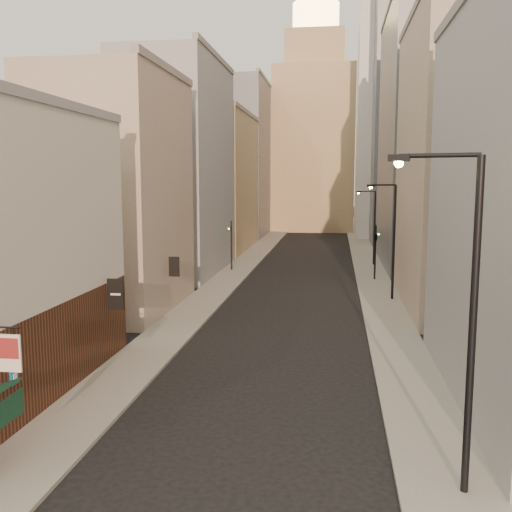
# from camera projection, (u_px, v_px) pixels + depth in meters

# --- Properties ---
(sidewalk_left) EXTENTS (3.00, 140.00, 0.15)m
(sidewalk_left) POSITION_uv_depth(u_px,v_px,m) (254.00, 255.00, 67.83)
(sidewalk_left) COLOR gray
(sidewalk_left) RESTS_ON ground
(sidewalk_right) EXTENTS (3.00, 140.00, 0.15)m
(sidewalk_right) POSITION_uv_depth(u_px,v_px,m) (365.00, 257.00, 66.04)
(sidewalk_right) COLOR gray
(sidewalk_right) RESTS_ON ground
(left_bldg_beige) EXTENTS (8.00, 12.00, 16.00)m
(left_bldg_beige) POSITION_uv_depth(u_px,v_px,m) (115.00, 195.00, 39.06)
(left_bldg_beige) COLOR gray
(left_bldg_beige) RESTS_ON ground
(left_bldg_grey) EXTENTS (8.00, 16.00, 20.00)m
(left_bldg_grey) POSITION_uv_depth(u_px,v_px,m) (178.00, 169.00, 54.50)
(left_bldg_grey) COLOR gray
(left_bldg_grey) RESTS_ON ground
(left_bldg_tan) EXTENTS (8.00, 18.00, 17.00)m
(left_bldg_tan) POSITION_uv_depth(u_px,v_px,m) (217.00, 183.00, 72.36)
(left_bldg_tan) COLOR tan
(left_bldg_tan) RESTS_ON ground
(left_bldg_wingrid) EXTENTS (8.00, 20.00, 24.00)m
(left_bldg_wingrid) POSITION_uv_depth(u_px,v_px,m) (242.00, 160.00, 91.52)
(left_bldg_wingrid) COLOR gray
(left_bldg_wingrid) RESTS_ON ground
(right_bldg_beige) EXTENTS (8.00, 16.00, 20.00)m
(right_bldg_beige) POSITION_uv_depth(u_px,v_px,m) (467.00, 165.00, 39.42)
(right_bldg_beige) COLOR gray
(right_bldg_beige) RESTS_ON ground
(right_bldg_wingrid) EXTENTS (8.00, 20.00, 26.00)m
(right_bldg_wingrid) POSITION_uv_depth(u_px,v_px,m) (425.00, 140.00, 58.64)
(right_bldg_wingrid) COLOR gray
(right_bldg_wingrid) RESTS_ON ground
(highrise) EXTENTS (21.00, 23.00, 51.20)m
(highrise) POSITION_uv_depth(u_px,v_px,m) (441.00, 65.00, 83.59)
(highrise) COLOR gray
(highrise) RESTS_ON ground
(clock_tower) EXTENTS (14.00, 14.00, 44.90)m
(clock_tower) POSITION_uv_depth(u_px,v_px,m) (314.00, 130.00, 101.02)
(clock_tower) COLOR tan
(clock_tower) RESTS_ON ground
(white_tower) EXTENTS (8.00, 8.00, 41.50)m
(white_tower) POSITION_uv_depth(u_px,v_px,m) (384.00, 115.00, 85.64)
(white_tower) COLOR silver
(white_tower) RESTS_ON ground
(streetlamp_near) EXTENTS (2.51, 0.85, 9.77)m
(streetlamp_near) POSITION_uv_depth(u_px,v_px,m) (464.00, 306.00, 15.77)
(streetlamp_near) COLOR black
(streetlamp_near) RESTS_ON ground
(streetlamp_mid) EXTENTS (2.20, 0.88, 8.69)m
(streetlamp_mid) POSITION_uv_depth(u_px,v_px,m) (391.00, 235.00, 42.01)
(streetlamp_mid) COLOR black
(streetlamp_mid) RESTS_ON ground
(streetlamp_far) EXTENTS (2.06, 0.24, 7.83)m
(streetlamp_far) POSITION_uv_depth(u_px,v_px,m) (373.00, 223.00, 59.31)
(streetlamp_far) COLOR black
(streetlamp_far) RESTS_ON ground
(traffic_light_left) EXTENTS (0.55, 0.44, 5.00)m
(traffic_light_left) POSITION_uv_depth(u_px,v_px,m) (231.00, 235.00, 55.95)
(traffic_light_left) COLOR black
(traffic_light_left) RESTS_ON ground
(traffic_light_right) EXTENTS (0.67, 0.67, 5.00)m
(traffic_light_right) POSITION_uv_depth(u_px,v_px,m) (376.00, 239.00, 50.61)
(traffic_light_right) COLOR black
(traffic_light_right) RESTS_ON ground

